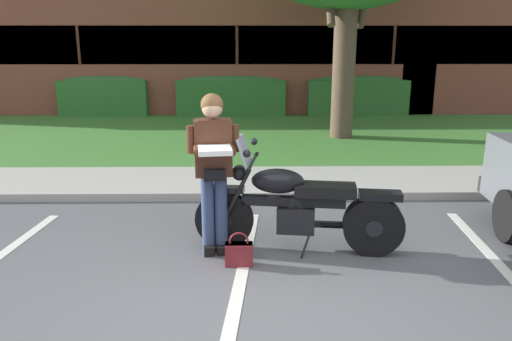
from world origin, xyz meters
TOP-DOWN VIEW (x-y plane):
  - ground_plane at (0.00, 0.00)m, footprint 140.00×140.00m
  - curb_strip at (0.00, 3.05)m, footprint 60.00×0.20m
  - concrete_walk at (0.00, 3.90)m, footprint 60.00×1.50m
  - grass_lawn at (0.00, 7.85)m, footprint 60.00×6.40m
  - stall_stripe_1 at (-0.14, 0.20)m, footprint 0.49×4.39m
  - motorcycle at (0.58, 1.25)m, footprint 2.24×0.82m
  - rider_person at (-0.39, 1.22)m, footprint 0.53×0.61m
  - handbag at (-0.13, 0.89)m, footprint 0.28×0.13m
  - hedge_left at (-4.34, 11.19)m, footprint 2.60×0.90m
  - hedge_center_left at (-0.55, 11.19)m, footprint 3.22×0.90m
  - hedge_center_right at (3.24, 11.19)m, footprint 2.99×0.90m
  - brick_building at (-0.36, 16.70)m, footprint 27.44×11.37m

SIDE VIEW (x-z plane):
  - ground_plane at x=0.00m, z-range 0.00..0.00m
  - stall_stripe_1 at x=-0.14m, z-range 0.00..0.01m
  - grass_lawn at x=0.00m, z-range 0.00..0.06m
  - concrete_walk at x=0.00m, z-range 0.00..0.08m
  - curb_strip at x=0.00m, z-range 0.00..0.12m
  - handbag at x=-0.13m, z-range -0.04..0.32m
  - motorcycle at x=0.58m, z-range -0.14..1.12m
  - hedge_center_right at x=3.24m, z-range 0.03..1.27m
  - hedge_left at x=-4.34m, z-range 0.03..1.27m
  - hedge_center_left at x=-0.55m, z-range 0.03..1.27m
  - rider_person at x=-0.39m, z-range 0.15..1.86m
  - brick_building at x=-0.36m, z-range 0.00..4.04m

